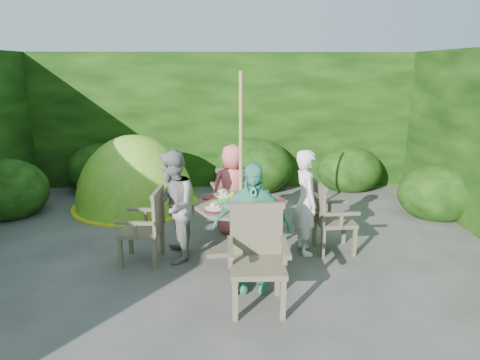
{
  "coord_description": "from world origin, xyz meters",
  "views": [
    {
      "loc": [
        0.14,
        -4.44,
        2.25
      ],
      "look_at": [
        0.27,
        0.8,
        0.85
      ],
      "focal_mm": 32.0,
      "sensor_mm": 36.0,
      "label": 1
    }
  ],
  "objects_px": {
    "garden_chair_back": "(231,194)",
    "child_left": "(173,206)",
    "dome_tent": "(136,205)",
    "parasol_pole": "(241,168)",
    "garden_chair_left": "(147,225)",
    "child_back": "(233,189)",
    "patio_table": "(241,211)",
    "child_front": "(251,227)",
    "child_right": "(306,202)",
    "garden_chair_front": "(257,255)",
    "garden_chair_right": "(329,216)"
  },
  "relations": [
    {
      "from": "parasol_pole",
      "to": "child_front",
      "type": "distance_m",
      "value": 0.91
    },
    {
      "from": "garden_chair_left",
      "to": "child_front",
      "type": "relative_size",
      "value": 0.63
    },
    {
      "from": "dome_tent",
      "to": "garden_chair_left",
      "type": "bearing_deg",
      "value": -72.35
    },
    {
      "from": "child_back",
      "to": "parasol_pole",
      "type": "bearing_deg",
      "value": 88.44
    },
    {
      "from": "dome_tent",
      "to": "parasol_pole",
      "type": "bearing_deg",
      "value": -47.58
    },
    {
      "from": "patio_table",
      "to": "child_front",
      "type": "height_order",
      "value": "child_front"
    },
    {
      "from": "garden_chair_right",
      "to": "child_left",
      "type": "relative_size",
      "value": 0.64
    },
    {
      "from": "garden_chair_left",
      "to": "garden_chair_back",
      "type": "bearing_deg",
      "value": 145.41
    },
    {
      "from": "child_back",
      "to": "garden_chair_back",
      "type": "bearing_deg",
      "value": -93.11
    },
    {
      "from": "child_left",
      "to": "garden_chair_right",
      "type": "bearing_deg",
      "value": 88.7
    },
    {
      "from": "child_left",
      "to": "garden_chair_back",
      "type": "bearing_deg",
      "value": 142.46
    },
    {
      "from": "parasol_pole",
      "to": "child_right",
      "type": "distance_m",
      "value": 0.92
    },
    {
      "from": "garden_chair_left",
      "to": "child_left",
      "type": "xyz_separation_m",
      "value": [
        0.3,
        0.05,
        0.21
      ]
    },
    {
      "from": "garden_chair_back",
      "to": "dome_tent",
      "type": "xyz_separation_m",
      "value": [
        -1.58,
        0.88,
        -0.45
      ]
    },
    {
      "from": "child_right",
      "to": "child_left",
      "type": "bearing_deg",
      "value": 89.46
    },
    {
      "from": "garden_chair_back",
      "to": "dome_tent",
      "type": "relative_size",
      "value": 0.35
    },
    {
      "from": "garden_chair_front",
      "to": "dome_tent",
      "type": "distance_m",
      "value": 3.61
    },
    {
      "from": "garden_chair_back",
      "to": "child_left",
      "type": "relative_size",
      "value": 0.63
    },
    {
      "from": "patio_table",
      "to": "garden_chair_left",
      "type": "xyz_separation_m",
      "value": [
        -1.1,
        -0.13,
        -0.11
      ]
    },
    {
      "from": "garden_chair_back",
      "to": "garden_chair_front",
      "type": "distance_m",
      "value": 2.2
    },
    {
      "from": "child_right",
      "to": "dome_tent",
      "type": "bearing_deg",
      "value": 45.93
    },
    {
      "from": "child_right",
      "to": "dome_tent",
      "type": "height_order",
      "value": "child_right"
    },
    {
      "from": "child_front",
      "to": "garden_chair_right",
      "type": "bearing_deg",
      "value": 43.49
    },
    {
      "from": "parasol_pole",
      "to": "garden_chair_left",
      "type": "height_order",
      "value": "parasol_pole"
    },
    {
      "from": "patio_table",
      "to": "garden_chair_right",
      "type": "height_order",
      "value": "garden_chair_right"
    },
    {
      "from": "garden_chair_right",
      "to": "garden_chair_left",
      "type": "relative_size",
      "value": 1.0
    },
    {
      "from": "garden_chair_back",
      "to": "child_front",
      "type": "relative_size",
      "value": 0.62
    },
    {
      "from": "parasol_pole",
      "to": "garden_chair_left",
      "type": "relative_size",
      "value": 2.59
    },
    {
      "from": "parasol_pole",
      "to": "dome_tent",
      "type": "bearing_deg",
      "value": 130.51
    },
    {
      "from": "child_back",
      "to": "patio_table",
      "type": "bearing_deg",
      "value": 88.72
    },
    {
      "from": "parasol_pole",
      "to": "child_left",
      "type": "relative_size",
      "value": 1.65
    },
    {
      "from": "garden_chair_right",
      "to": "child_right",
      "type": "relative_size",
      "value": 0.65
    },
    {
      "from": "child_front",
      "to": "garden_chair_left",
      "type": "bearing_deg",
      "value": 152.06
    },
    {
      "from": "garden_chair_right",
      "to": "garden_chair_front",
      "type": "height_order",
      "value": "garden_chair_front"
    },
    {
      "from": "garden_chair_front",
      "to": "child_front",
      "type": "height_order",
      "value": "child_front"
    },
    {
      "from": "garden_chair_left",
      "to": "child_left",
      "type": "distance_m",
      "value": 0.37
    },
    {
      "from": "parasol_pole",
      "to": "garden_chair_back",
      "type": "height_order",
      "value": "parasol_pole"
    },
    {
      "from": "child_right",
      "to": "child_back",
      "type": "bearing_deg",
      "value": 44.46
    },
    {
      "from": "garden_chair_left",
      "to": "child_right",
      "type": "relative_size",
      "value": 0.66
    },
    {
      "from": "garden_chair_right",
      "to": "child_back",
      "type": "distance_m",
      "value": 1.37
    },
    {
      "from": "garden_chair_front",
      "to": "dome_tent",
      "type": "relative_size",
      "value": 0.4
    },
    {
      "from": "garden_chair_left",
      "to": "garden_chair_back",
      "type": "xyz_separation_m",
      "value": [
        0.99,
        1.23,
        -0.01
      ]
    },
    {
      "from": "child_back",
      "to": "dome_tent",
      "type": "distance_m",
      "value": 2.09
    },
    {
      "from": "garden_chair_front",
      "to": "child_left",
      "type": "distance_m",
      "value": 1.37
    },
    {
      "from": "garden_chair_left",
      "to": "child_front",
      "type": "height_order",
      "value": "child_front"
    },
    {
      "from": "parasol_pole",
      "to": "child_right",
      "type": "xyz_separation_m",
      "value": [
        0.8,
        0.09,
        -0.45
      ]
    },
    {
      "from": "patio_table",
      "to": "child_left",
      "type": "height_order",
      "value": "child_left"
    },
    {
      "from": "garden_chair_back",
      "to": "child_back",
      "type": "distance_m",
      "value": 0.35
    },
    {
      "from": "patio_table",
      "to": "child_right",
      "type": "xyz_separation_m",
      "value": [
        0.79,
        0.09,
        0.08
      ]
    },
    {
      "from": "parasol_pole",
      "to": "garden_chair_back",
      "type": "distance_m",
      "value": 1.28
    }
  ]
}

